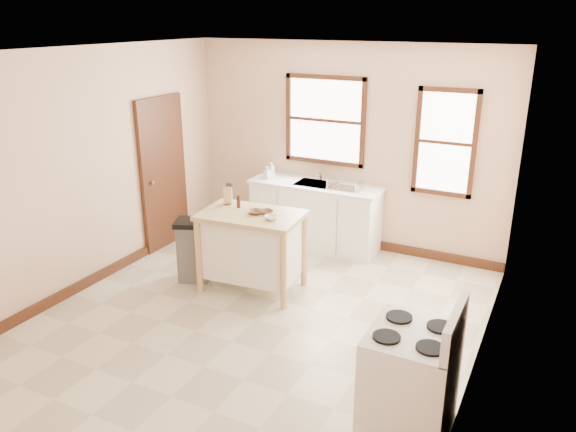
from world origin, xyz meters
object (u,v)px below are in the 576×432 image
object	(u,v)px
pepper_grinder	(239,202)
gas_stove	(411,367)
bowl_a	(255,212)
bowl_b	(266,212)
kitchen_island	(252,251)
bowl_c	(271,218)
soap_bottle_b	(267,173)
trash_bin	(194,250)
knife_block	(228,196)
dish_rack	(345,185)
soap_bottle_a	(272,170)

from	to	relation	value
pepper_grinder	gas_stove	size ratio (longest dim) A/B	0.13
bowl_a	gas_stove	bearing A→B (deg)	-34.50
bowl_a	bowl_b	bearing A→B (deg)	34.24
kitchen_island	bowl_c	xyz separation A→B (m)	(0.31, -0.08, 0.50)
soap_bottle_b	trash_bin	distance (m)	1.71
kitchen_island	pepper_grinder	distance (m)	0.61
knife_block	bowl_a	world-z (taller)	knife_block
dish_rack	kitchen_island	world-z (taller)	dish_rack
bowl_b	bowl_c	world-z (taller)	bowl_c
dish_rack	gas_stove	size ratio (longest dim) A/B	0.37
soap_bottle_a	pepper_grinder	size ratio (longest dim) A/B	1.47
soap_bottle_a	bowl_c	size ratio (longest dim) A/B	1.48
bowl_b	trash_bin	distance (m)	1.12
dish_rack	pepper_grinder	xyz separation A→B (m)	(-0.80, -1.40, 0.06)
knife_block	kitchen_island	bearing A→B (deg)	-50.79
soap_bottle_a	bowl_c	xyz separation A→B (m)	(0.88, -1.64, -0.05)
soap_bottle_b	trash_bin	bearing A→B (deg)	-79.13
bowl_b	soap_bottle_a	bearing A→B (deg)	116.37
bowl_b	pepper_grinder	bearing A→B (deg)	175.93
pepper_grinder	bowl_a	distance (m)	0.31
knife_block	gas_stove	world-z (taller)	knife_block
pepper_grinder	gas_stove	xyz separation A→B (m)	(2.56, -1.67, -0.46)
soap_bottle_b	pepper_grinder	xyz separation A→B (m)	(0.37, -1.37, 0.03)
soap_bottle_a	pepper_grinder	bearing A→B (deg)	-52.99
trash_bin	gas_stove	bearing A→B (deg)	-48.33
dish_rack	bowl_b	size ratio (longest dim) A/B	2.84
knife_block	pepper_grinder	xyz separation A→B (m)	(0.19, -0.07, -0.02)
kitchen_island	bowl_c	world-z (taller)	bowl_c
soap_bottle_b	bowl_c	bearing A→B (deg)	-42.94
trash_bin	gas_stove	xyz separation A→B (m)	(3.10, -1.45, 0.18)
soap_bottle_b	bowl_b	size ratio (longest dim) A/B	1.18
soap_bottle_a	trash_bin	world-z (taller)	soap_bottle_a
trash_bin	dish_rack	bearing A→B (deg)	27.21
dish_rack	bowl_a	size ratio (longest dim) A/B	2.50
soap_bottle_a	bowl_c	bearing A→B (deg)	-37.96
bowl_a	bowl_c	distance (m)	0.27
bowl_a	bowl_b	size ratio (longest dim) A/B	1.14
bowl_b	trash_bin	bearing A→B (deg)	-168.54
trash_bin	soap_bottle_a	bearing A→B (deg)	60.06
soap_bottle_a	trash_bin	distance (m)	1.80
dish_rack	trash_bin	bearing A→B (deg)	-133.15
bowl_c	soap_bottle_b	bearing A→B (deg)	120.18
bowl_c	soap_bottle_a	bearing A→B (deg)	118.25
soap_bottle_a	knife_block	size ratio (longest dim) A/B	1.11
pepper_grinder	soap_bottle_b	bearing A→B (deg)	105.02
bowl_b	gas_stove	distance (m)	2.75
soap_bottle_b	bowl_c	world-z (taller)	soap_bottle_b
kitchen_island	trash_bin	bearing A→B (deg)	-176.75
soap_bottle_a	bowl_b	distance (m)	1.65
kitchen_island	bowl_b	bearing A→B (deg)	22.03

